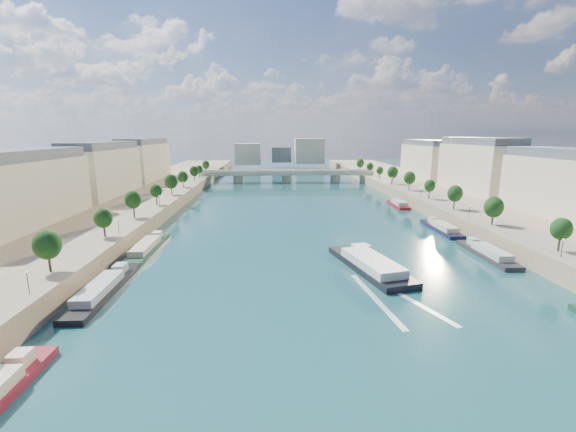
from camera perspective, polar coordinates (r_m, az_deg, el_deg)
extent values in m
plane|color=#0C3438|center=(137.28, 2.15, -1.25)|extent=(700.00, 700.00, 0.00)
cube|color=#9E8460|center=(148.98, -26.63, -0.49)|extent=(44.00, 520.00, 5.00)
cube|color=#9E8460|center=(159.87, 28.82, 0.07)|extent=(44.00, 520.00, 5.00)
cube|color=gray|center=(143.06, -21.22, 0.55)|extent=(14.00, 520.00, 0.10)
cube|color=gray|center=(152.08, 24.09, 0.96)|extent=(14.00, 520.00, 0.10)
cylinder|color=#382B1E|center=(90.14, -31.56, -5.73)|extent=(0.50, 0.50, 3.82)
ellipsoid|color=black|center=(89.22, -31.82, -3.52)|extent=(4.80, 4.80, 5.52)
cylinder|color=#382B1E|center=(110.92, -25.73, -2.04)|extent=(0.50, 0.50, 3.82)
ellipsoid|color=black|center=(110.17, -25.90, -0.23)|extent=(4.80, 4.80, 5.52)
cylinder|color=#382B1E|center=(132.79, -21.79, 0.48)|extent=(0.50, 0.50, 3.82)
ellipsoid|color=black|center=(132.16, -21.92, 2.00)|extent=(4.80, 4.80, 5.52)
cylinder|color=#382B1E|center=(155.29, -18.98, 2.27)|extent=(0.50, 0.50, 3.82)
ellipsoid|color=black|center=(154.75, -19.08, 3.58)|extent=(4.80, 4.80, 5.52)
cylinder|color=#382B1E|center=(178.18, -16.89, 3.60)|extent=(0.50, 0.50, 3.82)
ellipsoid|color=black|center=(177.71, -16.96, 4.75)|extent=(4.80, 4.80, 5.52)
cylinder|color=#382B1E|center=(201.33, -15.26, 4.63)|extent=(0.50, 0.50, 3.82)
ellipsoid|color=black|center=(200.92, -15.32, 5.65)|extent=(4.80, 4.80, 5.52)
cylinder|color=#382B1E|center=(224.66, -13.97, 5.44)|extent=(0.50, 0.50, 3.82)
ellipsoid|color=black|center=(224.29, -14.02, 6.35)|extent=(4.80, 4.80, 5.52)
cylinder|color=#382B1E|center=(248.11, -12.92, 6.10)|extent=(0.50, 0.50, 3.82)
ellipsoid|color=black|center=(247.78, -12.96, 6.92)|extent=(4.80, 4.80, 5.52)
cylinder|color=#382B1E|center=(271.66, -12.05, 6.64)|extent=(0.50, 0.50, 3.82)
ellipsoid|color=black|center=(271.36, -12.09, 7.39)|extent=(4.80, 4.80, 5.52)
cylinder|color=#382B1E|center=(109.36, 34.94, -3.24)|extent=(0.50, 0.50, 3.82)
ellipsoid|color=black|center=(108.60, 35.17, -1.41)|extent=(4.80, 4.80, 5.52)
cylinder|color=#382B1E|center=(128.54, 28.51, -0.50)|extent=(0.50, 0.50, 3.82)
ellipsoid|color=black|center=(127.89, 28.67, 1.07)|extent=(4.80, 4.80, 5.52)
cylinder|color=#382B1E|center=(149.11, 23.81, 1.51)|extent=(0.50, 0.50, 3.82)
ellipsoid|color=black|center=(148.56, 23.93, 2.87)|extent=(4.80, 4.80, 5.52)
cylinder|color=#382B1E|center=(170.59, 20.26, 3.01)|extent=(0.50, 0.50, 3.82)
ellipsoid|color=black|center=(170.10, 20.35, 4.21)|extent=(4.80, 4.80, 5.52)
cylinder|color=#382B1E|center=(192.66, 17.51, 4.17)|extent=(0.50, 0.50, 3.82)
ellipsoid|color=black|center=(192.23, 17.58, 5.23)|extent=(4.80, 4.80, 5.52)
cylinder|color=#382B1E|center=(215.14, 15.33, 5.09)|extent=(0.50, 0.50, 3.82)
ellipsoid|color=black|center=(214.76, 15.38, 6.04)|extent=(4.80, 4.80, 5.52)
cylinder|color=#382B1E|center=(237.93, 13.55, 5.82)|extent=(0.50, 0.50, 3.82)
ellipsoid|color=black|center=(237.58, 13.60, 6.68)|extent=(4.80, 4.80, 5.52)
cylinder|color=#382B1E|center=(260.93, 12.09, 6.42)|extent=(0.50, 0.50, 3.82)
ellipsoid|color=black|center=(260.61, 12.12, 7.20)|extent=(4.80, 4.80, 5.52)
cylinder|color=#382B1E|center=(284.09, 10.86, 6.92)|extent=(0.50, 0.50, 3.82)
ellipsoid|color=black|center=(283.80, 10.89, 7.64)|extent=(4.80, 4.80, 5.52)
cylinder|color=black|center=(79.09, -34.09, -8.30)|extent=(0.14, 0.14, 4.00)
sphere|color=#FFE5B2|center=(78.45, -34.27, -6.85)|extent=(0.36, 0.36, 0.36)
cylinder|color=black|center=(113.56, -23.81, -1.51)|extent=(0.14, 0.14, 4.00)
sphere|color=#FFE5B2|center=(113.12, -23.90, -0.48)|extent=(0.36, 0.36, 0.36)
cylinder|color=black|center=(150.80, -18.49, 2.06)|extent=(0.14, 0.14, 4.00)
sphere|color=#FFE5B2|center=(150.46, -18.54, 2.85)|extent=(0.36, 0.36, 0.36)
cylinder|color=black|center=(189.16, -15.29, 4.20)|extent=(0.14, 0.14, 4.00)
sphere|color=#FFE5B2|center=(188.90, -15.32, 4.83)|extent=(0.36, 0.36, 0.36)
cylinder|color=black|center=(228.09, -13.17, 5.60)|extent=(0.14, 0.14, 4.00)
sphere|color=#FFE5B2|center=(227.87, -13.19, 6.12)|extent=(0.36, 0.36, 0.36)
cylinder|color=black|center=(104.03, 35.51, -3.95)|extent=(0.14, 0.14, 4.00)
sphere|color=#FFE5B2|center=(103.55, 35.65, -2.83)|extent=(0.36, 0.36, 0.36)
cylinder|color=black|center=(136.62, 25.27, 0.52)|extent=(0.14, 0.14, 4.00)
sphere|color=#FFE5B2|center=(136.26, 25.35, 1.39)|extent=(0.36, 0.36, 0.36)
cylinder|color=black|center=(172.36, 19.12, 3.21)|extent=(0.14, 0.14, 4.00)
sphere|color=#FFE5B2|center=(172.07, 19.16, 3.90)|extent=(0.36, 0.36, 0.36)
cylinder|color=black|center=(209.64, 15.10, 4.95)|extent=(0.14, 0.14, 4.00)
sphere|color=#FFE5B2|center=(209.41, 15.13, 5.52)|extent=(0.36, 0.36, 0.36)
cylinder|color=black|center=(247.78, 12.29, 6.14)|extent=(0.14, 0.14, 4.00)
sphere|color=#FFE5B2|center=(247.57, 12.31, 6.62)|extent=(0.36, 0.36, 0.36)
cube|color=beige|center=(138.28, -34.86, 3.00)|extent=(16.00, 52.00, 20.00)
cube|color=#474C54|center=(137.35, -35.44, 7.77)|extent=(14.72, 50.44, 3.20)
cube|color=beige|center=(189.59, -25.69, 5.88)|extent=(16.00, 52.00, 20.00)
cube|color=#474C54|center=(188.92, -26.02, 9.37)|extent=(14.72, 50.44, 3.20)
cube|color=beige|center=(243.92, -20.48, 7.45)|extent=(16.00, 52.00, 20.00)
cube|color=#474C54|center=(243.39, -20.68, 10.17)|extent=(14.72, 50.44, 3.20)
cube|color=beige|center=(151.96, 36.80, 3.39)|extent=(16.00, 52.00, 20.00)
cube|color=beige|center=(199.79, 26.30, 6.09)|extent=(16.00, 52.00, 20.00)
cube|color=#474C54|center=(199.15, 26.62, 9.40)|extent=(14.72, 50.44, 3.20)
cube|color=beige|center=(251.93, 19.95, 7.62)|extent=(16.00, 52.00, 20.00)
cube|color=#474C54|center=(251.42, 20.14, 10.25)|extent=(14.72, 50.44, 3.20)
cube|color=beige|center=(343.98, -5.93, 9.13)|extent=(22.00, 18.00, 18.00)
cube|color=beige|center=(355.28, 3.16, 9.59)|extent=(26.00, 20.00, 22.00)
cube|color=#474C54|center=(368.75, -1.00, 9.08)|extent=(18.00, 16.00, 14.00)
cube|color=#C1B79E|center=(253.97, -0.16, 6.37)|extent=(112.00, 11.00, 2.20)
cube|color=#C1B79E|center=(248.86, -0.11, 6.60)|extent=(112.00, 0.80, 0.90)
cube|color=#C1B79E|center=(258.80, -0.21, 6.82)|extent=(112.00, 0.80, 0.90)
cylinder|color=#C1B79E|center=(254.92, -7.40, 5.46)|extent=(6.40, 6.40, 5.00)
cylinder|color=#C1B79E|center=(254.37, -0.16, 5.54)|extent=(6.40, 6.40, 5.00)
cylinder|color=#C1B79E|center=(257.83, 7.00, 5.54)|extent=(6.40, 6.40, 5.00)
cube|color=#C1B79E|center=(257.28, -11.86, 5.36)|extent=(6.00, 12.00, 5.00)
cube|color=#C1B79E|center=(261.96, 11.33, 5.50)|extent=(6.00, 12.00, 5.00)
cube|color=black|center=(95.01, 11.96, -7.38)|extent=(15.50, 30.98, 2.13)
cube|color=silver|center=(92.18, 12.39, -6.68)|extent=(11.48, 20.49, 1.92)
cube|color=silver|center=(102.64, 10.76, -4.69)|extent=(5.00, 4.50, 1.80)
cube|color=silver|center=(79.13, 12.81, -11.84)|extent=(4.39, 25.95, 0.04)
cube|color=silver|center=(81.03, 17.26, -11.52)|extent=(10.46, 24.69, 0.04)
cube|color=beige|center=(66.06, -34.88, -16.91)|extent=(2.50, 2.77, 1.80)
cube|color=black|center=(88.30, -25.52, -9.99)|extent=(5.00, 29.08, 1.80)
cube|color=#ABB0B7|center=(85.72, -26.22, -9.50)|extent=(4.10, 15.99, 1.60)
cube|color=#ABB0B7|center=(95.27, -23.63, -7.07)|extent=(2.50, 3.49, 1.80)
cube|color=#1A4127|center=(114.09, -20.00, -4.63)|extent=(5.00, 29.62, 1.80)
cube|color=beige|center=(111.46, -20.41, -4.14)|extent=(4.10, 16.29, 1.60)
cube|color=beige|center=(121.81, -18.86, -2.62)|extent=(2.50, 3.55, 1.80)
cube|color=#2A292C|center=(114.57, 27.39, -5.21)|extent=(5.00, 23.84, 1.80)
cube|color=beige|center=(112.54, 27.96, -4.66)|extent=(4.10, 13.11, 1.60)
cube|color=beige|center=(120.06, 25.79, -3.41)|extent=(2.50, 2.86, 1.80)
cube|color=#171733|center=(138.09, 21.75, -1.91)|extent=(5.00, 23.63, 1.80)
cube|color=beige|center=(136.04, 22.13, -1.41)|extent=(4.10, 12.99, 1.60)
cube|color=beige|center=(143.99, 20.66, -0.54)|extent=(2.50, 2.84, 1.80)
cube|color=maroon|center=(177.71, 16.01, 1.47)|extent=(5.00, 18.24, 1.80)
cube|color=#B7BEC4|center=(176.06, 16.20, 1.93)|extent=(4.10, 10.03, 1.60)
cube|color=#B7BEC4|center=(182.51, 15.50, 2.35)|extent=(2.50, 2.19, 1.80)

